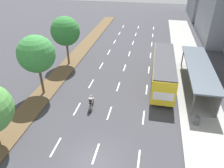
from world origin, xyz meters
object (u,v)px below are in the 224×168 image
object	(u,v)px
bus	(163,68)
trash_bin	(197,120)
bus_shelter	(200,75)
median_tree_second	(36,54)
median_tree_third	(65,31)
cyclist	(91,103)

from	to	relation	value
bus	trash_bin	bearing A→B (deg)	-66.79
bus_shelter	median_tree_second	size ratio (longest dim) A/B	1.82
trash_bin	median_tree_third	bearing A→B (deg)	148.25
bus_shelter	cyclist	distance (m)	13.34
bus	median_tree_third	xyz separation A→B (m)	(-13.62, 2.95, 2.94)
cyclist	median_tree_third	size ratio (longest dim) A/B	0.26
bus_shelter	cyclist	xyz separation A→B (m)	(-11.55, -6.60, -1.08)
bus	median_tree_third	world-z (taller)	median_tree_third
bus_shelter	trash_bin	xyz separation A→B (m)	(-1.08, -7.07, -1.29)
cyclist	median_tree_third	bearing A→B (deg)	122.59
trash_bin	bus	bearing A→B (deg)	113.21
bus	median_tree_second	bearing A→B (deg)	-158.94
cyclist	median_tree_third	xyz separation A→B (m)	(-6.35, 9.94, 4.22)
median_tree_second	trash_bin	distance (m)	17.47
median_tree_third	bus_shelter	bearing A→B (deg)	-10.57
cyclist	median_tree_second	distance (m)	7.76
median_tree_second	cyclist	bearing A→B (deg)	-15.75
bus_shelter	median_tree_third	world-z (taller)	median_tree_third
median_tree_second	trash_bin	size ratio (longest dim) A/B	8.09
bus_shelter	median_tree_second	distance (m)	18.74
median_tree_second	median_tree_third	distance (m)	8.17
cyclist	median_tree_second	size ratio (longest dim) A/B	0.26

